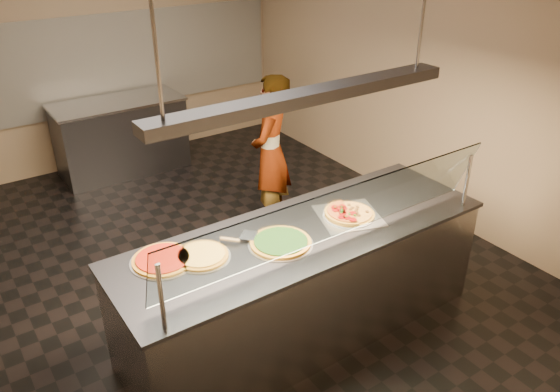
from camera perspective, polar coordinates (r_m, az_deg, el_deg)
ground at (r=5.34m, az=-6.76°, el=-7.05°), size 5.00×6.00×0.02m
wall_back at (r=7.38m, az=-18.97°, el=14.43°), size 5.00×0.02×3.00m
wall_front at (r=2.64m, az=24.47°, el=-10.43°), size 5.00×0.02×3.00m
wall_right at (r=6.14m, az=13.99°, el=12.61°), size 0.02×6.00×3.00m
tile_band at (r=7.39m, az=-18.66°, el=12.89°), size 4.90×0.02×1.20m
serving_counter at (r=4.28m, az=2.44°, el=-8.98°), size 2.89×0.94×0.93m
sneeze_guard at (r=3.64m, az=5.90°, el=-1.99°), size 2.65×0.18×0.54m
perforated_tray at (r=4.23m, az=7.18°, el=-1.99°), size 0.59×0.59×0.01m
half_pizza_pepperoni at (r=4.17m, az=6.26°, el=-2.01°), size 0.30×0.42×0.05m
half_pizza_sausage at (r=4.28m, az=8.14°, el=-1.41°), size 0.30×0.42×0.04m
pizza_spinach at (r=3.85m, az=0.03°, el=-4.82°), size 0.46×0.46×0.03m
pizza_cheese at (r=3.76m, az=-8.24°, el=-6.11°), size 0.40×0.40×0.03m
pizza_tomato at (r=3.76m, az=-12.17°, el=-6.48°), size 0.44×0.44×0.03m
pizza_spatula at (r=3.90m, az=-4.49°, el=-4.30°), size 0.28×0.17×0.02m
prep_table at (r=7.26m, az=-16.26°, el=6.01°), size 1.58×0.74×0.93m
worker at (r=5.58m, az=-0.97°, el=4.48°), size 0.71×0.68×1.63m
heat_lamp_housing at (r=3.59m, az=2.92°, el=10.36°), size 2.30×0.18×0.08m
lamp_rod_left at (r=2.98m, az=-13.09°, el=16.89°), size 0.02×0.02×1.01m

